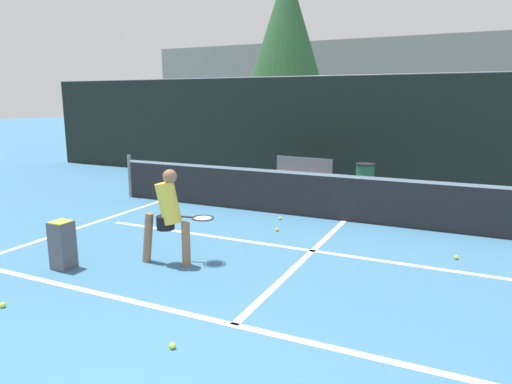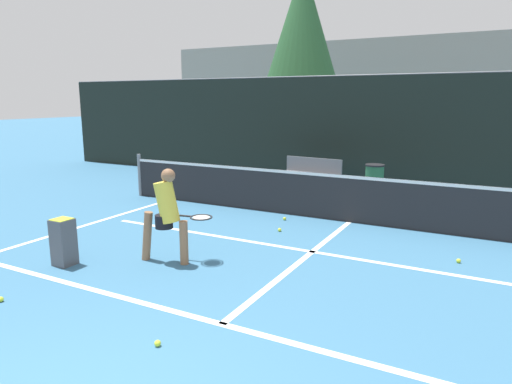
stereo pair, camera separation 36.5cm
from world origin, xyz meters
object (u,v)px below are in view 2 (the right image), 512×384
at_px(ball_hopper, 63,241).
at_px(trash_bin, 374,181).
at_px(player_practicing, 167,212).
at_px(courtside_bench, 312,172).

distance_m(ball_hopper, trash_bin, 7.53).
xyz_separation_m(player_practicing, ball_hopper, (-1.30, -0.82, -0.42)).
relative_size(courtside_bench, trash_bin, 2.03).
relative_size(ball_hopper, courtside_bench, 0.42).
relative_size(ball_hopper, trash_bin, 0.85).
xyz_separation_m(player_practicing, courtside_bench, (-0.16, 6.36, -0.32)).
bearing_deg(trash_bin, courtside_bench, 172.27).
bearing_deg(player_practicing, courtside_bench, 81.39).
height_order(player_practicing, trash_bin, player_practicing).
bearing_deg(player_practicing, ball_hopper, -157.70).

